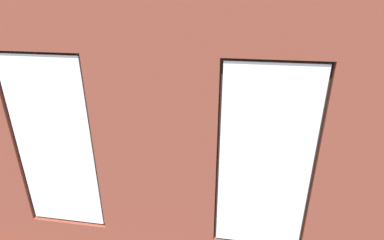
% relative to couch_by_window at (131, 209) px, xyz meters
% --- Properties ---
extents(ground_plane, '(6.98, 6.33, 0.10)m').
position_rel_couch_by_window_xyz_m(ground_plane, '(-0.62, -2.14, -0.38)').
color(ground_plane, brown).
extents(brick_wall_with_windows, '(6.38, 0.30, 3.52)m').
position_rel_couch_by_window_xyz_m(brick_wall_with_windows, '(-0.62, 0.65, 1.42)').
color(brick_wall_with_windows, brown).
rests_on(brick_wall_with_windows, ground_plane).
extents(white_wall_right, '(0.10, 5.33, 3.52)m').
position_rel_couch_by_window_xyz_m(white_wall_right, '(2.52, -1.94, 1.43)').
color(white_wall_right, white).
rests_on(white_wall_right, ground_plane).
extents(couch_by_window, '(1.76, 0.87, 0.80)m').
position_rel_couch_by_window_xyz_m(couch_by_window, '(0.00, 0.00, 0.00)').
color(couch_by_window, black).
rests_on(couch_by_window, ground_plane).
extents(couch_left, '(1.02, 2.11, 0.80)m').
position_rel_couch_by_window_xyz_m(couch_left, '(-3.11, -1.43, -0.00)').
color(couch_left, black).
rests_on(couch_left, ground_plane).
extents(coffee_table, '(1.56, 0.82, 0.42)m').
position_rel_couch_by_window_xyz_m(coffee_table, '(-0.72, -1.93, 0.05)').
color(coffee_table, tan).
rests_on(coffee_table, ground_plane).
extents(cup_ceramic, '(0.07, 0.07, 0.08)m').
position_rel_couch_by_window_xyz_m(cup_ceramic, '(-0.52, -2.04, 0.13)').
color(cup_ceramic, '#B23D38').
rests_on(cup_ceramic, coffee_table).
extents(candle_jar, '(0.08, 0.08, 0.13)m').
position_rel_couch_by_window_xyz_m(candle_jar, '(-0.72, -1.93, 0.16)').
color(candle_jar, '#B7333D').
rests_on(candle_jar, coffee_table).
extents(table_plant_small, '(0.12, 0.12, 0.19)m').
position_rel_couch_by_window_xyz_m(table_plant_small, '(-0.83, -1.81, 0.20)').
color(table_plant_small, '#9E5638').
rests_on(table_plant_small, coffee_table).
extents(remote_silver, '(0.16, 0.15, 0.02)m').
position_rel_couch_by_window_xyz_m(remote_silver, '(-1.15, -2.08, 0.10)').
color(remote_silver, '#B2B2B7').
rests_on(remote_silver, coffee_table).
extents(remote_black, '(0.11, 0.18, 0.02)m').
position_rel_couch_by_window_xyz_m(remote_black, '(-0.25, -1.81, 0.10)').
color(remote_black, black).
rests_on(remote_black, coffee_table).
extents(media_console, '(1.04, 0.42, 0.45)m').
position_rel_couch_by_window_xyz_m(media_console, '(2.22, -2.48, -0.11)').
color(media_console, black).
rests_on(media_console, ground_plane).
extents(tv_flatscreen, '(0.98, 0.20, 0.70)m').
position_rel_couch_by_window_xyz_m(tv_flatscreen, '(2.22, -2.48, 0.47)').
color(tv_flatscreen, black).
rests_on(tv_flatscreen, media_console).
extents(papasan_chair, '(1.15, 1.15, 0.71)m').
position_rel_couch_by_window_xyz_m(papasan_chair, '(0.20, -4.05, 0.12)').
color(papasan_chair, olive).
rests_on(papasan_chair, ground_plane).
extents(potted_plant_near_tv, '(0.83, 0.78, 1.29)m').
position_rel_couch_by_window_xyz_m(potted_plant_near_tv, '(1.67, -1.52, 0.31)').
color(potted_plant_near_tv, '#9E5638').
rests_on(potted_plant_near_tv, ground_plane).
extents(potted_plant_foreground_right, '(0.82, 0.82, 1.04)m').
position_rel_couch_by_window_xyz_m(potted_plant_foreground_right, '(1.92, -4.25, 0.35)').
color(potted_plant_foreground_right, '#47423D').
rests_on(potted_plant_foreground_right, ground_plane).
extents(potted_plant_between_couches, '(0.97, 0.82, 1.36)m').
position_rel_couch_by_window_xyz_m(potted_plant_between_couches, '(-1.32, -0.05, 0.46)').
color(potted_plant_between_couches, '#47423D').
rests_on(potted_plant_between_couches, ground_plane).
extents(potted_plant_by_left_couch, '(0.29, 0.29, 0.44)m').
position_rel_couch_by_window_xyz_m(potted_plant_by_left_couch, '(-2.71, -2.91, -0.03)').
color(potted_plant_by_left_couch, gray).
rests_on(potted_plant_by_left_couch, ground_plane).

